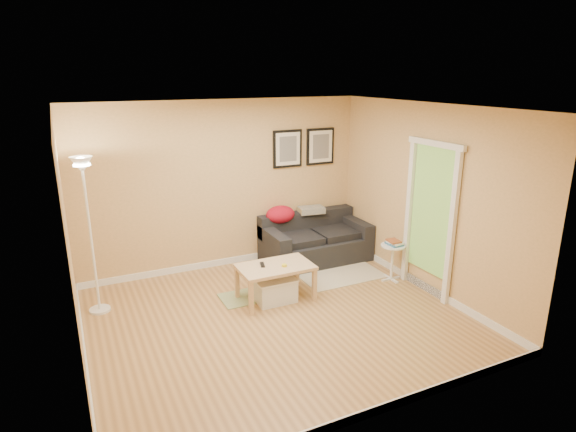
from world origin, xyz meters
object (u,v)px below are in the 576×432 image
at_px(coffee_table, 275,282).
at_px(storage_bin, 275,289).
at_px(sofa, 316,238).
at_px(book_stack, 394,242).
at_px(floor_lamp, 91,241).
at_px(side_table, 392,262).

relative_size(coffee_table, storage_bin, 1.83).
bearing_deg(sofa, book_stack, -60.79).
height_order(sofa, floor_lamp, floor_lamp).
relative_size(sofa, book_stack, 7.23).
height_order(coffee_table, floor_lamp, floor_lamp).
xyz_separation_m(coffee_table, storage_bin, (-0.03, -0.04, -0.08)).
height_order(coffee_table, storage_bin, coffee_table).
xyz_separation_m(storage_bin, side_table, (1.85, -0.12, 0.11)).
xyz_separation_m(book_stack, floor_lamp, (-4.04, 0.84, 0.37)).
bearing_deg(side_table, book_stack, 11.68).
xyz_separation_m(storage_bin, book_stack, (1.87, -0.12, 0.42)).
bearing_deg(coffee_table, side_table, -18.73).
bearing_deg(sofa, storage_bin, -138.78).
bearing_deg(floor_lamp, side_table, -11.86).
relative_size(side_table, floor_lamp, 0.27).
distance_m(sofa, coffee_table, 1.56).
bearing_deg(coffee_table, sofa, 27.14).
bearing_deg(storage_bin, coffee_table, 55.02).
bearing_deg(book_stack, storage_bin, 155.67).
relative_size(sofa, side_table, 3.09).
bearing_deg(floor_lamp, coffee_table, -17.21).
xyz_separation_m(sofa, floor_lamp, (-3.38, -0.34, 0.59)).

